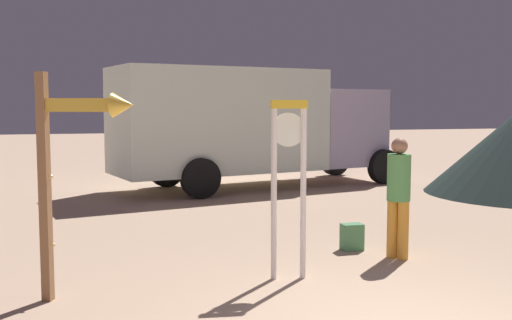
{
  "coord_description": "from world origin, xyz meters",
  "views": [
    {
      "loc": [
        -2.72,
        -4.7,
        2.09
      ],
      "look_at": [
        -0.19,
        4.57,
        1.2
      ],
      "focal_mm": 42.58,
      "sensor_mm": 36.0,
      "label": 1
    }
  ],
  "objects_px": {
    "box_truck_near": "(249,123)",
    "person_near_clock": "(399,192)",
    "backpack": "(352,237)",
    "arrow_sign": "(74,151)",
    "standing_clock": "(289,170)"
  },
  "relations": [
    {
      "from": "person_near_clock",
      "to": "backpack",
      "type": "relative_size",
      "value": 4.3
    },
    {
      "from": "arrow_sign",
      "to": "box_truck_near",
      "type": "distance_m",
      "value": 9.09
    },
    {
      "from": "backpack",
      "to": "person_near_clock",
      "type": "bearing_deg",
      "value": -56.69
    },
    {
      "from": "arrow_sign",
      "to": "person_near_clock",
      "type": "relative_size",
      "value": 1.48
    },
    {
      "from": "person_near_clock",
      "to": "backpack",
      "type": "bearing_deg",
      "value": 123.31
    },
    {
      "from": "person_near_clock",
      "to": "box_truck_near",
      "type": "bearing_deg",
      "value": 91.08
    },
    {
      "from": "standing_clock",
      "to": "box_truck_near",
      "type": "distance_m",
      "value": 8.06
    },
    {
      "from": "backpack",
      "to": "arrow_sign",
      "type": "bearing_deg",
      "value": -160.01
    },
    {
      "from": "person_near_clock",
      "to": "box_truck_near",
      "type": "distance_m",
      "value": 7.43
    },
    {
      "from": "box_truck_near",
      "to": "backpack",
      "type": "bearing_deg",
      "value": -92.18
    },
    {
      "from": "standing_clock",
      "to": "backpack",
      "type": "relative_size",
      "value": 5.6
    },
    {
      "from": "arrow_sign",
      "to": "person_near_clock",
      "type": "height_order",
      "value": "arrow_sign"
    },
    {
      "from": "backpack",
      "to": "box_truck_near",
      "type": "distance_m",
      "value": 6.94
    },
    {
      "from": "box_truck_near",
      "to": "person_near_clock",
      "type": "bearing_deg",
      "value": -88.92
    },
    {
      "from": "backpack",
      "to": "box_truck_near",
      "type": "relative_size",
      "value": 0.05
    }
  ]
}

